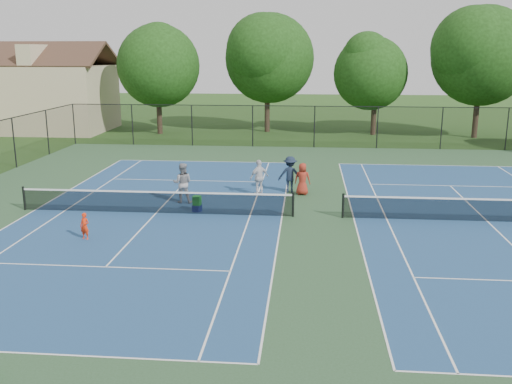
# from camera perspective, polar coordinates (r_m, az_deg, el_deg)

# --- Properties ---
(ground) EXTENTS (140.00, 140.00, 0.00)m
(ground) POSITION_cam_1_polar(r_m,az_deg,el_deg) (24.37, 6.18, -2.53)
(ground) COLOR #234716
(ground) RESTS_ON ground
(court_pad) EXTENTS (36.00, 36.00, 0.01)m
(court_pad) POSITION_cam_1_polar(r_m,az_deg,el_deg) (24.37, 6.18, -2.52)
(court_pad) COLOR #2A4A29
(court_pad) RESTS_ON ground
(tennis_court_left) EXTENTS (12.00, 23.83, 1.07)m
(tennis_court_left) POSITION_cam_1_polar(r_m,az_deg,el_deg) (25.19, -9.95, -1.89)
(tennis_court_left) COLOR navy
(tennis_court_left) RESTS_ON ground
(tennis_court_right) EXTENTS (12.00, 23.83, 1.07)m
(tennis_court_right) POSITION_cam_1_polar(r_m,az_deg,el_deg) (25.48, 22.14, -2.55)
(tennis_court_right) COLOR navy
(tennis_court_right) RESTS_ON ground
(perimeter_fence) EXTENTS (36.08, 36.08, 3.02)m
(perimeter_fence) POSITION_cam_1_polar(r_m,az_deg,el_deg) (23.97, 6.28, 1.14)
(perimeter_fence) COLOR black
(perimeter_fence) RESTS_ON ground
(tree_back_a) EXTENTS (6.80, 6.80, 9.15)m
(tree_back_a) POSITION_cam_1_polar(r_m,az_deg,el_deg) (48.99, -9.86, 12.79)
(tree_back_a) COLOR #2D2116
(tree_back_a) RESTS_ON ground
(tree_back_b) EXTENTS (7.60, 7.60, 10.03)m
(tree_back_b) POSITION_cam_1_polar(r_m,az_deg,el_deg) (49.49, 1.15, 13.64)
(tree_back_b) COLOR #2D2116
(tree_back_b) RESTS_ON ground
(tree_back_c) EXTENTS (6.00, 6.00, 8.40)m
(tree_back_c) POSITION_cam_1_polar(r_m,az_deg,el_deg) (48.71, 11.92, 12.04)
(tree_back_c) COLOR #2D2116
(tree_back_c) RESTS_ON ground
(tree_back_d) EXTENTS (7.80, 7.80, 10.37)m
(tree_back_d) POSITION_cam_1_polar(r_m,az_deg,el_deg) (49.27, 21.66, 12.96)
(tree_back_d) COLOR #2D2116
(tree_back_d) RESTS_ON ground
(clapboard_house) EXTENTS (10.80, 8.10, 7.65)m
(clapboard_house) POSITION_cam_1_polar(r_m,az_deg,el_deg) (53.47, -19.99, 9.09)
(clapboard_house) COLOR tan
(clapboard_house) RESTS_ON ground
(child_player) EXTENTS (0.42, 0.33, 1.02)m
(child_player) POSITION_cam_1_polar(r_m,az_deg,el_deg) (22.26, -16.76, -3.30)
(child_player) COLOR red
(child_player) RESTS_ON ground
(instructor) EXTENTS (0.96, 0.77, 1.87)m
(instructor) POSITION_cam_1_polar(r_m,az_deg,el_deg) (26.53, -7.36, 0.89)
(instructor) COLOR gray
(instructor) RESTS_ON ground
(bystander_a) EXTENTS (1.08, 0.96, 1.75)m
(bystander_a) POSITION_cam_1_polar(r_m,az_deg,el_deg) (27.74, 0.32, 1.46)
(bystander_a) COLOR silver
(bystander_a) RESTS_ON ground
(bystander_b) EXTENTS (1.20, 0.72, 1.82)m
(bystander_b) POSITION_cam_1_polar(r_m,az_deg,el_deg) (28.29, 3.43, 1.76)
(bystander_b) COLOR #182335
(bystander_b) RESTS_ON ground
(bystander_c) EXTENTS (0.82, 0.57, 1.58)m
(bystander_c) POSITION_cam_1_polar(r_m,az_deg,el_deg) (27.91, 4.67, 1.31)
(bystander_c) COLOR maroon
(bystander_c) RESTS_ON ground
(ball_crate) EXTENTS (0.43, 0.41, 0.29)m
(ball_crate) POSITION_cam_1_polar(r_m,az_deg,el_deg) (25.18, -5.91, -1.63)
(ball_crate) COLOR navy
(ball_crate) RESTS_ON ground
(ball_hopper) EXTENTS (0.38, 0.34, 0.42)m
(ball_hopper) POSITION_cam_1_polar(r_m,az_deg,el_deg) (25.09, -5.93, -0.85)
(ball_hopper) COLOR green
(ball_hopper) RESTS_ON ball_crate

